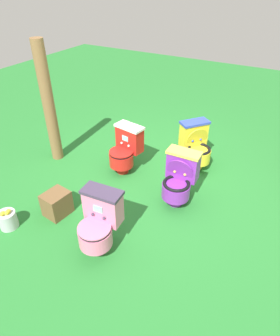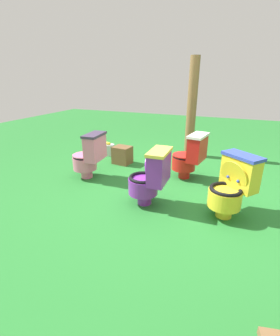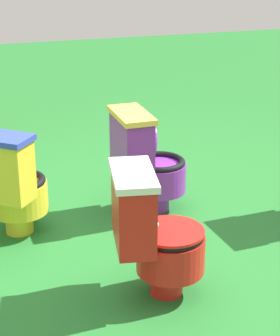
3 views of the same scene
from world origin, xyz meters
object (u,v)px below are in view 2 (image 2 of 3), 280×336
object	(u,v)px
toilet_purple	(150,177)
toilet_pink	(89,156)
wooden_post	(192,109)
lemon_bucket	(109,149)
toilet_yellow	(232,186)
toilet_red	(190,156)
small_crate	(122,155)

from	to	relation	value
toilet_purple	toilet_pink	size ratio (longest dim) A/B	1.00
wooden_post	lemon_bucket	distance (m)	1.82
toilet_yellow	lemon_bucket	xyz separation A→B (m)	(2.42, -1.48, -0.26)
toilet_red	toilet_yellow	world-z (taller)	same
toilet_yellow	toilet_pink	bearing A→B (deg)	30.00
toilet_purple	toilet_red	bearing A→B (deg)	-16.96
toilet_pink	toilet_yellow	size ratio (longest dim) A/B	1.00
toilet_pink	lemon_bucket	world-z (taller)	toilet_pink
wooden_post	small_crate	size ratio (longest dim) A/B	5.84
toilet_red	wooden_post	world-z (taller)	wooden_post
toilet_purple	toilet_red	distance (m)	1.05
wooden_post	toilet_pink	bearing A→B (deg)	55.79
wooden_post	lemon_bucket	bearing A→B (deg)	21.72
toilet_red	lemon_bucket	size ratio (longest dim) A/B	2.63
toilet_purple	lemon_bucket	bearing A→B (deg)	41.20
toilet_pink	toilet_yellow	world-z (taller)	same
toilet_pink	toilet_red	xyz separation A→B (m)	(-1.44, -0.57, 0.00)
toilet_purple	wooden_post	size ratio (longest dim) A/B	0.39
toilet_pink	small_crate	bearing A→B (deg)	-16.44
toilet_purple	toilet_pink	xyz separation A→B (m)	(1.17, -0.44, -0.00)
toilet_yellow	lemon_bucket	bearing A→B (deg)	7.10
toilet_red	lemon_bucket	xyz separation A→B (m)	(1.76, -0.59, -0.25)
toilet_yellow	wooden_post	size ratio (longest dim) A/B	0.39
wooden_post	small_crate	world-z (taller)	wooden_post
toilet_pink	toilet_yellow	bearing A→B (deg)	-103.31
lemon_bucket	small_crate	bearing A→B (deg)	143.20
toilet_purple	small_crate	distance (m)	1.61
toilet_pink	small_crate	world-z (taller)	toilet_pink
toilet_purple	lemon_bucket	xyz separation A→B (m)	(1.48, -1.60, -0.26)
toilet_yellow	wooden_post	world-z (taller)	wooden_post
small_crate	wooden_post	bearing A→B (deg)	-137.07
toilet_pink	toilet_yellow	distance (m)	2.13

